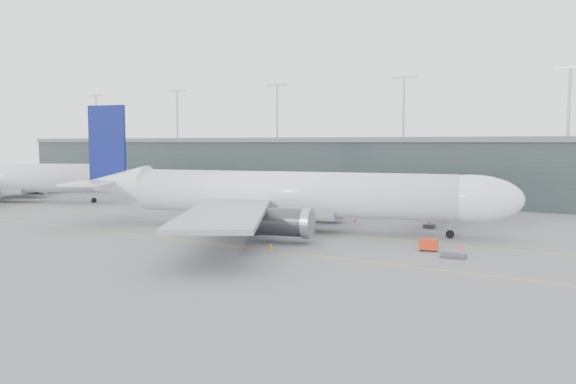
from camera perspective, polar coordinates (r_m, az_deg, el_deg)
The scene contains 17 objects.
ground at distance 95.53m, azimuth -0.78°, elevation -3.36°, with size 320.00×320.00×0.00m, color slate.
taxiline_a at distance 92.16m, azimuth -2.07°, elevation -3.67°, with size 160.00×0.25×0.02m, color gold.
taxiline_b at distance 79.31m, azimuth -8.30°, elevation -5.16°, with size 160.00×0.25×0.02m, color gold.
taxiline_lead_main at distance 110.89m, azimuth 6.80°, elevation -2.21°, with size 0.25×60.00×0.02m, color gold.
taxiline_lead_adj at distance 160.36m, azimuth -20.41°, elevation -0.24°, with size 0.25×60.00×0.02m, color gold.
terminal at distance 147.35m, azimuth 10.97°, elevation 2.51°, with size 240.00×36.00×29.00m.
main_aircraft at distance 89.07m, azimuth -0.15°, elevation -0.26°, with size 72.38×66.88×20.46m.
jet_bridge at distance 106.90m, azimuth 16.26°, elevation -0.29°, with size 3.60×42.95×5.85m.
gse_cart at distance 75.02m, azimuth 14.08°, elevation -5.18°, with size 2.55×1.90×1.57m.
baggage_dolly at distance 71.89m, azimuth 16.45°, elevation -6.24°, with size 3.00×2.40×0.30m, color #37363B.
uld_a at distance 106.71m, azimuth -0.84°, elevation -1.91°, with size 2.48×2.16×1.95m.
uld_b at distance 105.79m, azimuth 1.26°, elevation -2.05°, with size 2.12×1.83×1.68m.
uld_c at distance 103.63m, azimuth 2.49°, elevation -2.16°, with size 2.33×2.04×1.83m.
cone_nose at distance 77.43m, azimuth 16.92°, elevation -5.30°, with size 0.47×0.47×0.75m, color #FE4D0E.
cone_wing_stbd at distance 74.30m, azimuth -1.72°, elevation -5.50°, with size 0.50×0.50×0.80m, color orange.
cone_wing_port at distance 99.62m, azimuth 6.85°, elevation -2.84°, with size 0.45×0.45×0.71m, color red.
cone_tail at distance 90.11m, azimuth -9.26°, elevation -3.74°, with size 0.40×0.40×0.64m, color orange.
Camera 1 is at (48.87, -80.87, 14.07)m, focal length 35.00 mm.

